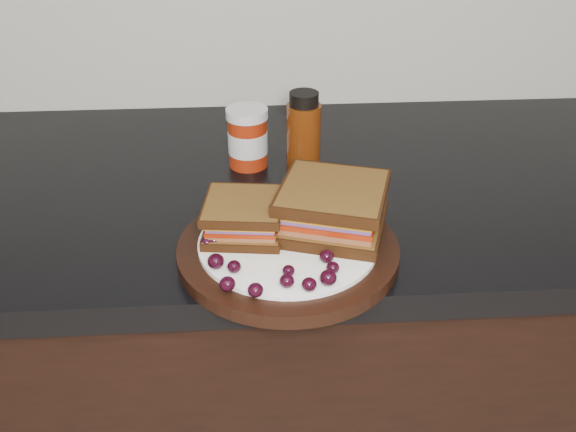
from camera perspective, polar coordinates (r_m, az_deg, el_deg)
name	(u,v)px	position (r m, az deg, el deg)	size (l,w,h in m)	color
base_cabinets	(188,396)	(1.29, -8.89, -15.54)	(3.96, 0.58, 0.86)	black
countertop	(164,193)	(1.02, -10.95, 2.04)	(3.98, 0.60, 0.04)	black
plate	(288,250)	(0.81, 0.00, -3.06)	(0.28, 0.28, 0.02)	black
sandwich_left	(244,217)	(0.81, -3.97, -0.08)	(0.10, 0.10, 0.04)	brown
sandwich_right	(332,208)	(0.82, 3.97, 0.74)	(0.13, 0.13, 0.06)	brown
grape_0	(216,261)	(0.76, -6.43, -4.02)	(0.02, 0.02, 0.02)	black
grape_1	(234,267)	(0.75, -4.81, -4.51)	(0.02, 0.02, 0.02)	black
grape_2	(228,284)	(0.72, -5.40, -6.03)	(0.02, 0.02, 0.02)	black
grape_3	(256,290)	(0.71, -2.90, -6.59)	(0.02, 0.02, 0.02)	black
grape_4	(287,281)	(0.72, -0.10, -5.79)	(0.02, 0.02, 0.02)	black
grape_5	(289,271)	(0.74, 0.05, -4.89)	(0.01, 0.01, 0.01)	black
grape_6	(309,284)	(0.72, 1.90, -6.09)	(0.02, 0.02, 0.02)	black
grape_7	(328,278)	(0.73, 3.60, -5.50)	(0.02, 0.02, 0.02)	black
grape_8	(333,268)	(0.75, 4.01, -4.61)	(0.02, 0.02, 0.01)	black
grape_9	(327,256)	(0.76, 3.46, -3.59)	(0.02, 0.02, 0.02)	black
grape_10	(360,248)	(0.78, 6.44, -2.83)	(0.02, 0.02, 0.02)	black
grape_11	(342,237)	(0.80, 4.82, -1.86)	(0.02, 0.02, 0.02)	black
grape_12	(354,229)	(0.81, 5.84, -1.19)	(0.02, 0.02, 0.02)	black
grape_13	(347,216)	(0.84, 5.26, 0.02)	(0.02, 0.02, 0.02)	black
grape_14	(329,212)	(0.85, 3.67, 0.35)	(0.02, 0.02, 0.01)	black
grape_15	(265,219)	(0.83, -2.06, -0.27)	(0.02, 0.02, 0.02)	black
grape_16	(238,216)	(0.84, -4.43, 0.03)	(0.02, 0.02, 0.02)	black
grape_17	(234,230)	(0.81, -4.79, -1.29)	(0.02, 0.02, 0.02)	black
grape_18	(207,242)	(0.79, -7.20, -2.32)	(0.02, 0.02, 0.02)	black
grape_19	(214,240)	(0.79, -6.60, -2.15)	(0.02, 0.02, 0.02)	black
grape_20	(259,225)	(0.82, -2.58, -0.84)	(0.02, 0.02, 0.02)	black
grape_21	(242,229)	(0.82, -4.15, -1.16)	(0.02, 0.02, 0.01)	black
grape_22	(237,240)	(0.79, -4.55, -2.16)	(0.02, 0.02, 0.01)	black
condiment_jar	(248,137)	(1.02, -3.61, 6.98)	(0.07, 0.07, 0.10)	#98230B
oil_bottle	(303,138)	(0.96, 1.38, 6.95)	(0.05, 0.05, 0.14)	#4F1F07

